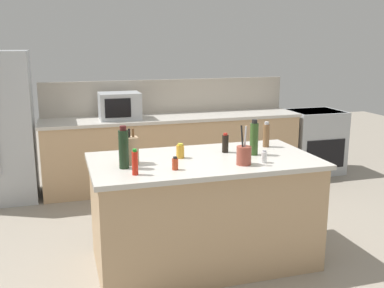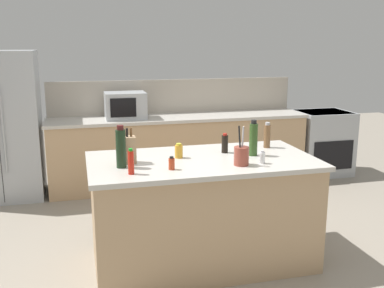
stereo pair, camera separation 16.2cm
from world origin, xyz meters
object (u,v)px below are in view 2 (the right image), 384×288
object	(u,v)px
range_oven	(322,142)
hot_sauce_bottle	(131,162)
honey_jar	(179,151)
microwave	(125,105)
wine_bottle	(121,148)
olive_oil_bottle	(254,139)
knife_block	(128,150)
pepper_grinder	(267,136)
refrigerator	(3,126)
utensil_crock	(241,155)
soy_sauce_bottle	(225,144)
spice_jar_paprika	(172,164)
salt_shaker	(262,158)

from	to	relation	value
range_oven	hot_sauce_bottle	size ratio (longest dim) A/B	4.65
hot_sauce_bottle	honey_jar	bearing A→B (deg)	40.06
range_oven	microwave	bearing A→B (deg)	180.00
microwave	wine_bottle	xyz separation A→B (m)	(-0.28, -2.30, -0.01)
microwave	olive_oil_bottle	size ratio (longest dim) A/B	1.64
knife_block	pepper_grinder	world-z (taller)	knife_block
refrigerator	wine_bottle	size ratio (longest dim) A/B	5.35
utensil_crock	hot_sauce_bottle	xyz separation A→B (m)	(-0.89, -0.03, 0.01)
refrigerator	pepper_grinder	world-z (taller)	refrigerator
knife_block	soy_sauce_bottle	distance (m)	0.89
knife_block	hot_sauce_bottle	xyz separation A→B (m)	(-0.01, -0.32, -0.02)
honey_jar	soy_sauce_bottle	world-z (taller)	soy_sauce_bottle
microwave	spice_jar_paprika	size ratio (longest dim) A/B	4.92
salt_shaker	olive_oil_bottle	distance (m)	0.28
hot_sauce_bottle	knife_block	bearing A→B (deg)	88.06
spice_jar_paprika	soy_sauce_bottle	bearing A→B (deg)	35.86
knife_block	soy_sauce_bottle	world-z (taller)	knife_block
range_oven	utensil_crock	bearing A→B (deg)	-131.58
honey_jar	range_oven	bearing A→B (deg)	38.93
refrigerator	microwave	distance (m)	1.51
utensil_crock	pepper_grinder	size ratio (longest dim) A/B	1.34
soy_sauce_bottle	microwave	bearing A→B (deg)	107.91
refrigerator	hot_sauce_bottle	xyz separation A→B (m)	(1.26, -2.55, 0.13)
spice_jar_paprika	utensil_crock	bearing A→B (deg)	-1.34
pepper_grinder	honey_jar	xyz separation A→B (m)	(-0.88, -0.17, -0.05)
honey_jar	hot_sauce_bottle	bearing A→B (deg)	-139.94
olive_oil_bottle	soy_sauce_bottle	bearing A→B (deg)	142.52
pepper_grinder	knife_block	bearing A→B (deg)	-170.08
pepper_grinder	olive_oil_bottle	distance (m)	0.35
hot_sauce_bottle	pepper_grinder	bearing A→B (deg)	22.38
salt_shaker	refrigerator	bearing A→B (deg)	132.84
knife_block	salt_shaker	bearing A→B (deg)	-16.15
range_oven	hot_sauce_bottle	distance (m)	4.00
knife_block	hot_sauce_bottle	world-z (taller)	knife_block
range_oven	olive_oil_bottle	xyz separation A→B (m)	(-1.98, -2.20, 0.62)
spice_jar_paprika	range_oven	bearing A→B (deg)	41.68
hot_sauce_bottle	honey_jar	size ratio (longest dim) A/B	1.57
soy_sauce_bottle	utensil_crock	bearing A→B (deg)	-90.32
refrigerator	salt_shaker	world-z (taller)	refrigerator
soy_sauce_bottle	olive_oil_bottle	bearing A→B (deg)	-37.48
refrigerator	utensil_crock	size ratio (longest dim) A/B	5.63
soy_sauce_bottle	refrigerator	bearing A→B (deg)	135.80
range_oven	wine_bottle	distance (m)	3.93
utensil_crock	range_oven	bearing A→B (deg)	48.42
olive_oil_bottle	spice_jar_paprika	bearing A→B (deg)	-161.92
utensil_crock	honey_jar	distance (m)	0.56
refrigerator	soy_sauce_bottle	size ratio (longest dim) A/B	10.32
utensil_crock	olive_oil_bottle	bearing A→B (deg)	51.90
utensil_crock	salt_shaker	size ratio (longest dim) A/B	2.99
range_oven	pepper_grinder	xyz separation A→B (m)	(-1.74, -1.95, 0.59)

